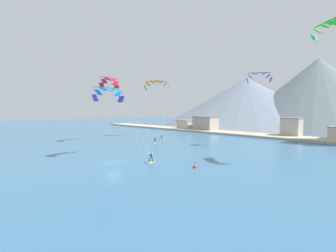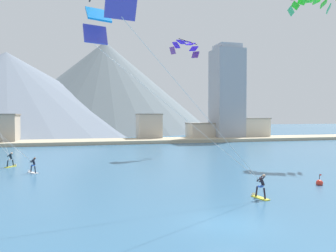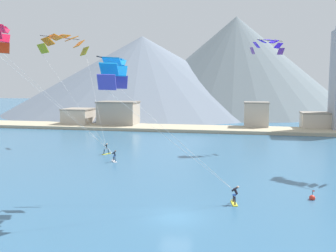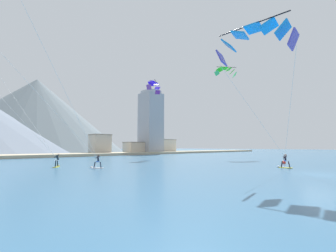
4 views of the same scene
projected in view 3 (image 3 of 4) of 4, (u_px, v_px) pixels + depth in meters
The scene contains 15 objects.
ground_plane at pixel (176, 217), 30.37m from camera, with size 400.00×400.00×0.00m, color #336084.
kitesurfer_near_lead at pixel (234, 197), 33.82m from camera, with size 0.77×1.78×1.76m.
kitesurfer_near_trail at pixel (114, 158), 51.67m from camera, with size 1.32×1.66×1.67m.
kitesurfer_mid_center at pixel (107, 151), 57.00m from camera, with size 1.29×1.67×1.76m.
parafoil_kite_near_lead at pixel (115, 70), 32.76m from camera, with size 11.71×6.80×11.70m.
parafoil_kite_mid_center at pixel (64, 43), 63.37m from camera, with size 12.90×10.86×17.50m.
parafoil_kite_distant_low_drift at pixel (268, 45), 59.91m from camera, with size 5.59×4.17×2.48m.
race_marker_buoy at pixel (312, 198), 34.92m from camera, with size 0.56×0.56×1.02m.
shoreline_strip at pixel (219, 129), 84.30m from camera, with size 180.00×10.00×0.70m, color tan.
shore_building_harbour_front at pixel (119, 114), 91.00m from camera, with size 9.46×6.67×6.26m.
shore_building_promenade_mid at pixel (256, 116), 86.60m from camera, with size 5.65×5.16×6.37m.
shore_building_quay_west at pixel (78, 117), 93.06m from camera, with size 6.75×6.96×4.40m.
shore_building_old_town at pixel (316, 121), 84.61m from camera, with size 6.49×5.50×4.14m.
mountain_peak_west_ridge at pixel (143, 74), 138.64m from camera, with size 98.64×98.64×27.68m.
mountain_peak_central_summit at pixel (236, 64), 139.87m from camera, with size 83.29×83.29×35.01m.
Camera 3 is at (5.08, -28.86, 10.92)m, focal length 40.00 mm.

